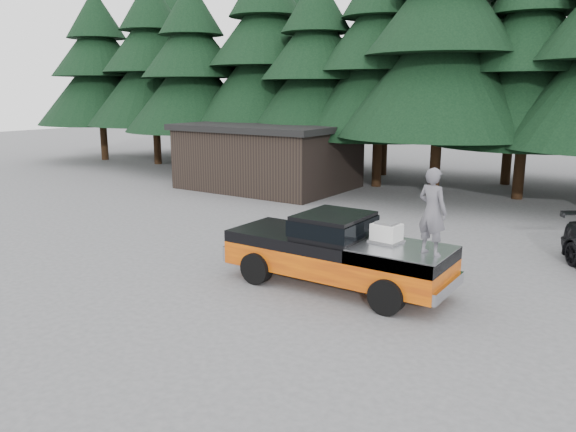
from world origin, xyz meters
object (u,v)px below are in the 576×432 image
Objects in this scene: man_on_bed at (432,211)px; utility_building at (268,156)px; pickup_truck at (336,262)px; air_compressor at (386,234)px.

utility_building is (-12.90, 11.46, -0.66)m from man_on_bed.
utility_building is at bearing -25.19° from man_on_bed.
air_compressor reaches higher than pickup_truck.
pickup_truck is at bearing 12.96° from man_on_bed.
pickup_truck is 9.22× the size of air_compressor.
air_compressor is at bearing 9.87° from pickup_truck.
man_on_bed is at bearing -3.48° from pickup_truck.
man_on_bed reaches higher than air_compressor.
utility_building is at bearing 132.58° from pickup_truck.
air_compressor is 1.51m from man_on_bed.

